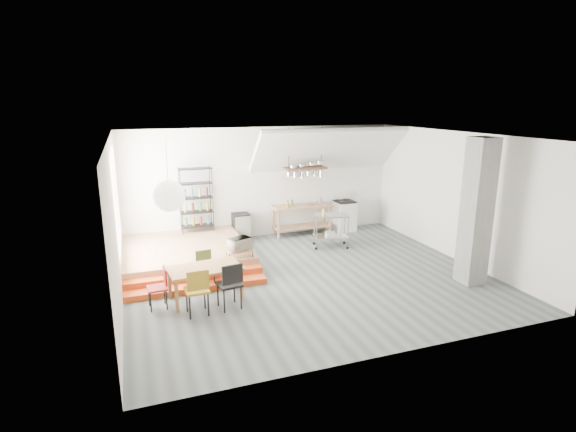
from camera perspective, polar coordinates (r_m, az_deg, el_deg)
name	(u,v)px	position (r m, az deg, el deg)	size (l,w,h in m)	color
floor	(307,276)	(10.43, 2.46, -7.65)	(8.00, 8.00, 0.00)	#4A5455
wall_back	(263,182)	(13.18, -3.19, 4.27)	(8.00, 0.04, 3.20)	silver
wall_left	(115,225)	(9.25, -21.07, -1.08)	(0.04, 7.00, 3.20)	silver
wall_right	(456,196)	(12.00, 20.55, 2.36)	(0.04, 7.00, 3.20)	silver
ceiling	(309,136)	(9.69, 2.66, 10.16)	(8.00, 7.00, 0.02)	white
slope_ceiling	(328,150)	(13.12, 5.15, 8.38)	(4.40, 1.80, 0.15)	white
window_pane	(117,199)	(10.67, -20.94, 2.00)	(0.02, 2.50, 2.20)	white
platform	(186,253)	(11.62, -12.89, -4.62)	(3.00, 3.00, 0.40)	#8B6345
step_lower	(197,287)	(9.86, -11.42, -8.88)	(3.00, 0.35, 0.13)	#BF4416
step_upper	(195,279)	(10.15, -11.74, -7.79)	(3.00, 0.35, 0.27)	#BF4416
concrete_column	(477,212)	(10.45, 22.83, 0.46)	(0.50, 0.50, 3.20)	slate
kitchen_counter	(302,214)	(13.41, 1.80, 0.21)	(1.80, 0.60, 0.91)	#8B6345
stove	(344,215)	(14.01, 7.13, 0.11)	(0.60, 0.60, 1.18)	white
pot_rack	(306,171)	(12.95, 2.33, 5.79)	(1.20, 0.50, 1.43)	#3F2819
wire_shelving	(196,198)	(12.53, -11.58, 2.19)	(0.88, 0.38, 1.80)	black
microwave_shelf	(240,250)	(10.51, -6.17, -4.37)	(0.60, 0.40, 0.16)	#8B6345
paper_lantern	(169,196)	(8.65, -14.87, 2.48)	(0.60, 0.60, 0.60)	white
dining_table	(205,271)	(9.22, -10.55, -6.85)	(1.52, 0.96, 0.68)	#935F35
chair_mustard	(197,288)	(8.58, -11.44, -8.94)	(0.44, 0.44, 0.94)	#A47B1C
chair_black	(230,282)	(8.73, -7.33, -8.29)	(0.50, 0.50, 0.95)	black
chair_olive	(205,265)	(9.91, -10.51, -6.19)	(0.39, 0.39, 0.79)	#54612E
chair_red	(160,284)	(9.11, -15.91, -8.34)	(0.39, 0.39, 0.81)	maroon
rolling_cart	(331,226)	(12.31, 5.47, -1.29)	(1.03, 0.74, 0.92)	silver
mini_fridge	(241,227)	(12.98, -5.96, -1.40)	(0.47, 0.47, 0.79)	black
microwave	(239,244)	(10.46, -6.20, -3.54)	(0.51, 0.35, 0.28)	beige
bowl	(311,204)	(13.39, 2.94, 1.53)	(0.20, 0.20, 0.05)	silver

